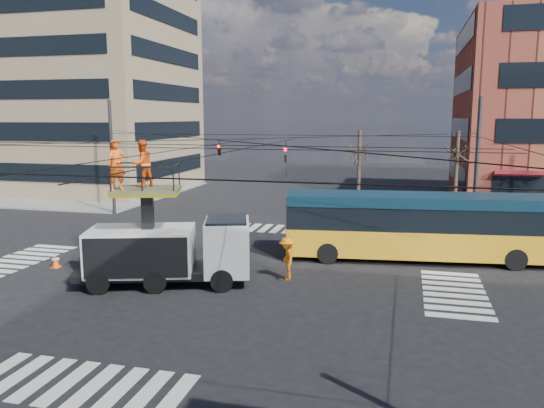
{
  "coord_description": "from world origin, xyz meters",
  "views": [
    {
      "loc": [
        7.94,
        -21.15,
        6.85
      ],
      "look_at": [
        1.86,
        2.89,
        2.76
      ],
      "focal_mm": 35.0,
      "sensor_mm": 36.0,
      "label": 1
    }
  ],
  "objects_px": {
    "traffic_cone": "(56,261)",
    "worker_ground": "(117,248)",
    "city_bus": "(424,225)",
    "flagger": "(287,258)",
    "utility_truck": "(168,237)"
  },
  "relations": [
    {
      "from": "worker_ground",
      "to": "flagger",
      "type": "xyz_separation_m",
      "value": [
        8.04,
        -0.01,
        0.06
      ]
    },
    {
      "from": "flagger",
      "to": "traffic_cone",
      "type": "bearing_deg",
      "value": -107.35
    },
    {
      "from": "utility_truck",
      "to": "city_bus",
      "type": "bearing_deg",
      "value": 14.2
    },
    {
      "from": "traffic_cone",
      "to": "worker_ground",
      "type": "height_order",
      "value": "worker_ground"
    },
    {
      "from": "city_bus",
      "to": "worker_ground",
      "type": "height_order",
      "value": "city_bus"
    },
    {
      "from": "city_bus",
      "to": "traffic_cone",
      "type": "distance_m",
      "value": 17.31
    },
    {
      "from": "traffic_cone",
      "to": "worker_ground",
      "type": "xyz_separation_m",
      "value": [
        2.66,
        0.85,
        0.56
      ]
    },
    {
      "from": "utility_truck",
      "to": "flagger",
      "type": "bearing_deg",
      "value": 3.29
    },
    {
      "from": "city_bus",
      "to": "worker_ground",
      "type": "distance_m",
      "value": 14.49
    },
    {
      "from": "utility_truck",
      "to": "traffic_cone",
      "type": "height_order",
      "value": "utility_truck"
    },
    {
      "from": "city_bus",
      "to": "traffic_cone",
      "type": "bearing_deg",
      "value": -168.28
    },
    {
      "from": "utility_truck",
      "to": "traffic_cone",
      "type": "bearing_deg",
      "value": 153.99
    },
    {
      "from": "flagger",
      "to": "utility_truck",
      "type": "bearing_deg",
      "value": -91.07
    },
    {
      "from": "traffic_cone",
      "to": "city_bus",
      "type": "bearing_deg",
      "value": 18.37
    },
    {
      "from": "city_bus",
      "to": "flagger",
      "type": "bearing_deg",
      "value": -147.63
    }
  ]
}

